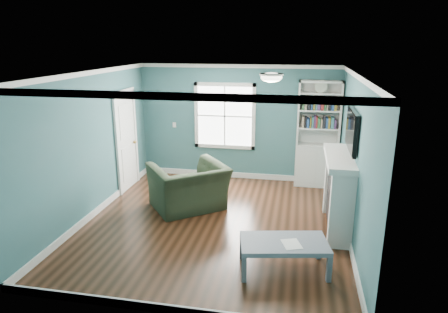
# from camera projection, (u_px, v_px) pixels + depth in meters

# --- Properties ---
(floor) EXTENTS (5.00, 5.00, 0.00)m
(floor) POSITION_uv_depth(u_px,v_px,m) (215.00, 223.00, 7.04)
(floor) COLOR black
(floor) RESTS_ON ground
(room_walls) EXTENTS (5.00, 5.00, 5.00)m
(room_walls) POSITION_uv_depth(u_px,v_px,m) (214.00, 136.00, 6.60)
(room_walls) COLOR #2F6468
(room_walls) RESTS_ON ground
(trim) EXTENTS (4.50, 5.00, 2.60)m
(trim) POSITION_uv_depth(u_px,v_px,m) (215.00, 156.00, 6.69)
(trim) COLOR white
(trim) RESTS_ON ground
(window) EXTENTS (1.40, 0.06, 1.50)m
(window) POSITION_uv_depth(u_px,v_px,m) (225.00, 116.00, 9.03)
(window) COLOR white
(window) RESTS_ON room_walls
(bookshelf) EXTENTS (0.90, 0.35, 2.31)m
(bookshelf) POSITION_uv_depth(u_px,v_px,m) (317.00, 145.00, 8.63)
(bookshelf) COLOR silver
(bookshelf) RESTS_ON ground
(fireplace) EXTENTS (0.44, 1.58, 1.30)m
(fireplace) POSITION_uv_depth(u_px,v_px,m) (339.00, 193.00, 6.67)
(fireplace) COLOR black
(fireplace) RESTS_ON ground
(tv) EXTENTS (0.06, 1.10, 0.65)m
(tv) POSITION_uv_depth(u_px,v_px,m) (352.00, 130.00, 6.35)
(tv) COLOR black
(tv) RESTS_ON fireplace
(door) EXTENTS (0.12, 0.98, 2.17)m
(door) POSITION_uv_depth(u_px,v_px,m) (126.00, 140.00, 8.46)
(door) COLOR silver
(door) RESTS_ON ground
(ceiling_fixture) EXTENTS (0.38, 0.38, 0.15)m
(ceiling_fixture) POSITION_uv_depth(u_px,v_px,m) (271.00, 77.00, 6.26)
(ceiling_fixture) COLOR white
(ceiling_fixture) RESTS_ON room_walls
(light_switch) EXTENTS (0.08, 0.01, 0.12)m
(light_switch) POSITION_uv_depth(u_px,v_px,m) (174.00, 125.00, 9.32)
(light_switch) COLOR white
(light_switch) RESTS_ON room_walls
(recliner) EXTENTS (1.56, 1.48, 1.15)m
(recliner) POSITION_uv_depth(u_px,v_px,m) (188.00, 180.00, 7.51)
(recliner) COLOR black
(recliner) RESTS_ON ground
(coffee_table) EXTENTS (1.30, 0.87, 0.43)m
(coffee_table) POSITION_uv_depth(u_px,v_px,m) (284.00, 245.00, 5.51)
(coffee_table) COLOR #505661
(coffee_table) RESTS_ON ground
(paper_sheet) EXTENTS (0.32, 0.36, 0.00)m
(paper_sheet) POSITION_uv_depth(u_px,v_px,m) (292.00, 244.00, 5.42)
(paper_sheet) COLOR white
(paper_sheet) RESTS_ON coffee_table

